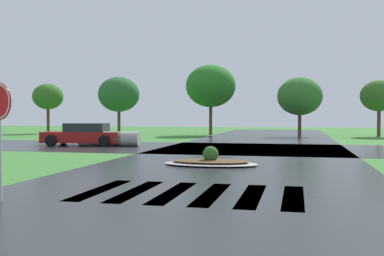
% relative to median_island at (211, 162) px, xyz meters
% --- Properties ---
extents(asphalt_roadway, '(9.70, 80.00, 0.01)m').
position_rel_median_island_xyz_m(asphalt_roadway, '(0.66, -0.97, -0.13)').
color(asphalt_roadway, '#232628').
rests_on(asphalt_roadway, ground).
extents(asphalt_cross_road, '(90.00, 8.73, 0.01)m').
position_rel_median_island_xyz_m(asphalt_cross_road, '(0.66, 8.22, -0.13)').
color(asphalt_cross_road, '#232628').
rests_on(asphalt_cross_road, ground).
extents(crosswalk_stripes, '(4.95, 3.13, 0.01)m').
position_rel_median_island_xyz_m(crosswalk_stripes, '(0.66, -5.79, -0.13)').
color(crosswalk_stripes, white).
rests_on(crosswalk_stripes, ground).
extents(median_island, '(3.35, 1.85, 0.68)m').
position_rel_median_island_xyz_m(median_island, '(0.00, 0.00, 0.00)').
color(median_island, '#9E9B93').
rests_on(median_island, ground).
extents(car_dark_suv, '(4.75, 2.43, 1.29)m').
position_rel_median_island_xyz_m(car_dark_suv, '(-9.13, 8.65, 0.48)').
color(car_dark_suv, maroon).
rests_on(car_dark_suv, ground).
extents(drainage_pipe_stack, '(3.56, 1.17, 0.84)m').
position_rel_median_island_xyz_m(drainage_pipe_stack, '(-7.46, 8.40, 0.29)').
color(drainage_pipe_stack, '#9E9B93').
rests_on(drainage_pipe_stack, ground).
extents(background_treeline, '(32.60, 5.05, 6.17)m').
position_rel_median_island_xyz_m(background_treeline, '(-4.80, 23.47, 3.62)').
color(background_treeline, '#4C3823').
rests_on(background_treeline, ground).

